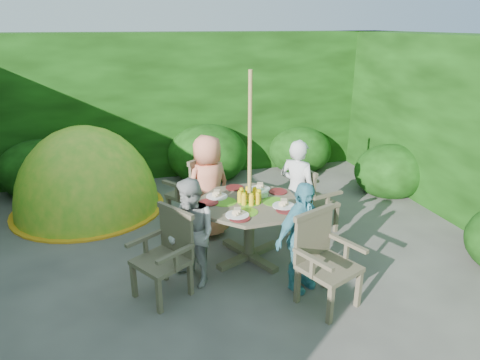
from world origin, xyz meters
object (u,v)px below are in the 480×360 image
object	(u,v)px
garden_chair_left	(167,253)
garden_chair_front	(323,258)
dome_tent	(90,209)
child_left	(192,233)
child_right	(297,191)
patio_table	(250,211)
garden_chair_right	(311,198)
garden_chair_back	(197,190)
child_back	(208,187)
child_front	(301,237)
parasol_pole	(250,171)

from	to	relation	value
garden_chair_left	garden_chair_front	xyz separation A→B (m)	(1.47, -0.55, 0.02)
dome_tent	child_left	bearing A→B (deg)	-51.66
child_right	child_left	bearing A→B (deg)	74.97
patio_table	garden_chair_right	distance (m)	1.11
garden_chair_right	garden_chair_back	bearing A→B (deg)	56.15
garden_chair_right	dome_tent	xyz separation A→B (m)	(-2.92, 1.54, -0.47)
patio_table	child_back	size ratio (longest dim) A/B	1.23
child_right	child_front	size ratio (longest dim) A/B	1.11
child_front	garden_chair_left	bearing A→B (deg)	143.37
patio_table	dome_tent	distance (m)	2.85
garden_chair_right	child_back	world-z (taller)	child_back
patio_table	garden_chair_front	world-z (taller)	garden_chair_front
garden_chair_right	child_back	xyz separation A→B (m)	(-1.33, 0.26, 0.21)
garden_chair_left	garden_chair_front	distance (m)	1.57
patio_table	child_left	size ratio (longest dim) A/B	1.41
patio_table	child_back	bearing A→B (deg)	114.84
parasol_pole	garden_chair_right	size ratio (longest dim) A/B	2.51
garden_chair_front	child_back	size ratio (longest dim) A/B	0.67
garden_chair_back	child_right	size ratio (longest dim) A/B	0.75
child_right	child_front	distance (m)	1.13
child_back	patio_table	bearing A→B (deg)	90.94
garden_chair_left	child_left	bearing A→B (deg)	79.14
garden_chair_right	dome_tent	size ratio (longest dim) A/B	0.35
child_back	child_left	bearing A→B (deg)	45.63
child_right	child_back	distance (m)	1.13
garden_chair_left	child_right	xyz separation A→B (m)	(1.74, 0.78, 0.19)
parasol_pole	dome_tent	size ratio (longest dim) A/B	0.87
garden_chair_left	dome_tent	distance (m)	2.66
child_left	garden_chair_left	bearing A→B (deg)	-93.36
patio_table	garden_chair_front	xyz separation A→B (m)	(0.46, -1.00, -0.13)
patio_table	garden_chair_front	bearing A→B (deg)	-65.57
child_back	child_right	bearing A→B (deg)	135.63
parasol_pole	child_left	bearing A→B (deg)	-155.46
parasol_pole	child_back	bearing A→B (deg)	114.54
patio_table	child_front	size ratio (longest dim) A/B	1.39
garden_chair_back	garden_chair_front	bearing A→B (deg)	78.11
parasol_pole	child_front	world-z (taller)	parasol_pole
child_back	garden_chair_right	bearing A→B (deg)	145.20
garden_chair_back	dome_tent	distance (m)	1.87
garden_chair_front	child_right	xyz separation A→B (m)	(0.27, 1.33, 0.17)
child_left	child_back	size ratio (longest dim) A/B	0.87
child_back	dome_tent	distance (m)	2.15
child_front	dome_tent	size ratio (longest dim) A/B	0.47
child_front	garden_chair_back	bearing A→B (deg)	89.18
garden_chair_left	dome_tent	bearing A→B (deg)	167.16
patio_table	garden_chair_right	xyz separation A→B (m)	(0.99, 0.47, -0.14)
parasol_pole	garden_chair_left	xyz separation A→B (m)	(-1.01, -0.45, -0.63)
patio_table	dome_tent	world-z (taller)	dome_tent
garden_chair_left	garden_chair_back	bearing A→B (deg)	125.33
garden_chair_back	child_front	distance (m)	1.89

